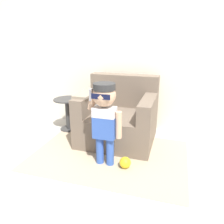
# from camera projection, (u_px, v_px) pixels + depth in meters

# --- Properties ---
(ground_plane) EXTENTS (10.00, 10.00, 0.00)m
(ground_plane) POSITION_uv_depth(u_px,v_px,m) (101.00, 140.00, 3.33)
(ground_plane) COLOR #ADA89E
(wall_back) EXTENTS (10.00, 0.05, 2.60)m
(wall_back) POSITION_uv_depth(u_px,v_px,m) (114.00, 49.00, 3.53)
(wall_back) COLOR beige
(wall_back) RESTS_ON ground_plane
(armchair) EXTENTS (1.07, 0.95, 0.94)m
(armchair) POSITION_uv_depth(u_px,v_px,m) (119.00, 118.00, 3.25)
(armchair) COLOR #6B5B4C
(armchair) RESTS_ON ground_plane
(person_child) EXTENTS (0.41, 0.31, 1.01)m
(person_child) POSITION_uv_depth(u_px,v_px,m) (105.00, 112.00, 2.49)
(person_child) COLOR #3356AD
(person_child) RESTS_ON ground_plane
(side_table) EXTENTS (0.44, 0.44, 0.53)m
(side_table) POSITION_uv_depth(u_px,v_px,m) (68.00, 111.00, 3.61)
(side_table) COLOR #333333
(side_table) RESTS_ON ground_plane
(rug) EXTENTS (1.99, 1.38, 0.01)m
(rug) POSITION_uv_depth(u_px,v_px,m) (109.00, 154.00, 2.90)
(rug) COLOR tan
(rug) RESTS_ON ground_plane
(toy_ball) EXTENTS (0.14, 0.14, 0.14)m
(toy_ball) POSITION_uv_depth(u_px,v_px,m) (125.00, 163.00, 2.59)
(toy_ball) COLOR yellow
(toy_ball) RESTS_ON ground_plane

